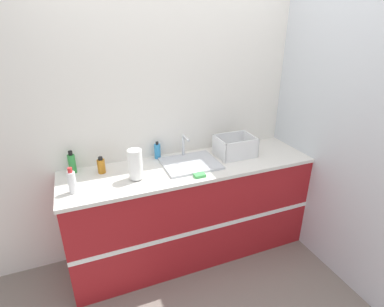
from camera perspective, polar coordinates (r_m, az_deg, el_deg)
ground_plane at (r=2.91m, az=2.12°, el=-21.27°), size 12.00×12.00×0.00m
wall_back at (r=2.74m, az=-2.78°, el=7.72°), size 4.56×0.06×2.60m
wall_right at (r=3.02m, az=19.91°, el=7.85°), size 0.06×2.59×2.60m
counter_cabinet at (r=2.82m, az=-0.21°, el=-10.63°), size 2.18×0.62×0.92m
sink at (r=2.59m, az=-0.41°, el=-1.72°), size 0.47×0.39×0.22m
paper_towel_roll at (r=2.35m, az=-10.72°, el=-2.05°), size 0.11×0.11×0.25m
dish_rack at (r=2.78m, az=8.16°, el=1.03°), size 0.34×0.27×0.18m
bottle_green at (r=2.61m, az=-21.88°, el=-1.70°), size 0.06×0.06×0.19m
bottle_amber at (r=2.54m, az=-16.90°, el=-2.25°), size 0.06×0.06×0.14m
bottle_white_spray at (r=2.31m, az=-21.88°, el=-5.02°), size 0.06×0.06×0.20m
soap_dispenser at (r=2.71m, az=-6.60°, el=0.48°), size 0.06×0.06×0.16m
sponge at (r=2.39m, az=1.47°, el=-4.18°), size 0.09×0.06×0.02m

